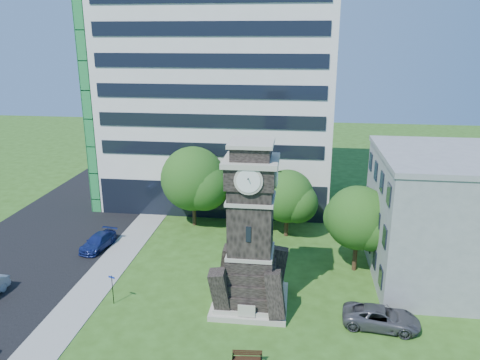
# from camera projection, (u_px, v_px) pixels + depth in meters

# --- Properties ---
(ground) EXTENTS (160.00, 160.00, 0.00)m
(ground) POSITION_uv_depth(u_px,v_px,m) (205.00, 316.00, 33.00)
(ground) COLOR #2E5017
(ground) RESTS_ON ground
(sidewalk) EXTENTS (3.00, 70.00, 0.06)m
(sidewalk) POSITION_uv_depth(u_px,v_px,m) (105.00, 273.00, 38.88)
(sidewalk) COLOR gray
(sidewalk) RESTS_ON ground
(street) EXTENTS (14.00, 80.00, 0.02)m
(street) POSITION_uv_depth(u_px,v_px,m) (10.00, 267.00, 39.91)
(street) COLOR black
(street) RESTS_ON ground
(clock_tower) EXTENTS (5.40, 5.40, 12.22)m
(clock_tower) POSITION_uv_depth(u_px,v_px,m) (251.00, 238.00, 32.98)
(clock_tower) COLOR #B5B09E
(clock_tower) RESTS_ON ground
(office_tall) EXTENTS (26.20, 15.11, 28.60)m
(office_tall) POSITION_uv_depth(u_px,v_px,m) (219.00, 79.00, 53.71)
(office_tall) COLOR white
(office_tall) RESTS_ON ground
(office_low) EXTENTS (15.20, 12.20, 10.40)m
(office_low) POSITION_uv_depth(u_px,v_px,m) (474.00, 218.00, 36.64)
(office_low) COLOR #979A9C
(office_low) RESTS_ON ground
(car_street_north) EXTENTS (2.52, 4.73, 1.30)m
(car_street_north) POSITION_uv_depth(u_px,v_px,m) (98.00, 242.00, 43.34)
(car_street_north) COLOR navy
(car_street_north) RESTS_ON ground
(car_east_lot) EXTENTS (5.39, 2.98, 1.43)m
(car_east_lot) POSITION_uv_depth(u_px,v_px,m) (381.00, 317.00, 31.54)
(car_east_lot) COLOR #4B4B50
(car_east_lot) RESTS_ON ground
(park_bench) EXTENTS (1.79, 0.48, 0.93)m
(park_bench) POSITION_uv_depth(u_px,v_px,m) (247.00, 358.00, 27.93)
(park_bench) COLOR black
(park_bench) RESTS_ON ground
(street_sign) EXTENTS (0.55, 0.06, 2.31)m
(street_sign) POSITION_uv_depth(u_px,v_px,m) (112.00, 286.00, 34.06)
(street_sign) COLOR black
(street_sign) RESTS_ON ground
(tree_nw) EXTENTS (7.20, 6.54, 8.33)m
(tree_nw) POSITION_uv_depth(u_px,v_px,m) (194.00, 181.00, 47.49)
(tree_nw) COLOR #332114
(tree_nw) RESTS_ON ground
(tree_nc) EXTENTS (5.32, 4.83, 6.91)m
(tree_nc) POSITION_uv_depth(u_px,v_px,m) (250.00, 190.00, 46.39)
(tree_nc) COLOR #332114
(tree_nc) RESTS_ON ground
(tree_ne) EXTENTS (5.69, 5.17, 6.71)m
(tree_ne) POSITION_uv_depth(u_px,v_px,m) (288.00, 198.00, 45.13)
(tree_ne) COLOR #332114
(tree_ne) RESTS_ON ground
(tree_east) EXTENTS (5.81, 5.28, 7.36)m
(tree_east) POSITION_uv_depth(u_px,v_px,m) (359.00, 220.00, 38.17)
(tree_east) COLOR #332114
(tree_east) RESTS_ON ground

